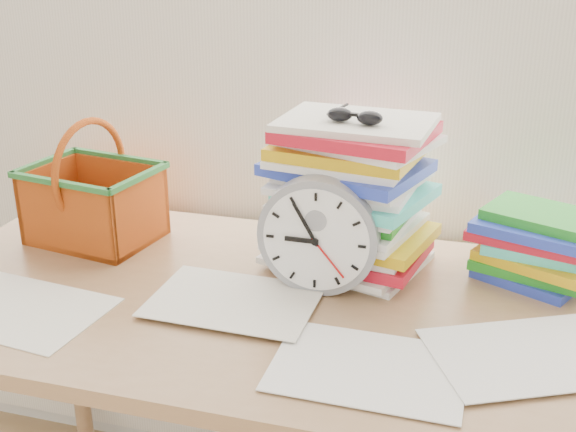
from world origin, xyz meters
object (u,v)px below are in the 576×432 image
(desk, at_px, (277,333))
(book_stack, at_px, (533,246))
(paper_stack, at_px, (351,194))
(basket, at_px, (92,182))
(clock, at_px, (319,236))

(desk, bearing_deg, book_stack, 25.53)
(paper_stack, xyz_separation_m, basket, (-0.55, -0.02, -0.02))
(clock, relative_size, book_stack, 0.95)
(desk, relative_size, clock, 6.28)
(paper_stack, height_order, book_stack, paper_stack)
(desk, distance_m, paper_stack, 0.30)
(desk, distance_m, basket, 0.52)
(paper_stack, height_order, basket, paper_stack)
(clock, height_order, book_stack, clock)
(paper_stack, height_order, clock, paper_stack)
(basket, bearing_deg, desk, -9.22)
(desk, xyz_separation_m, book_stack, (0.45, 0.21, 0.14))
(book_stack, height_order, basket, basket)
(paper_stack, bearing_deg, clock, -104.17)
(paper_stack, relative_size, book_stack, 1.31)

